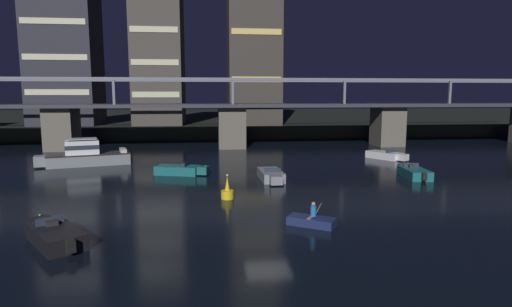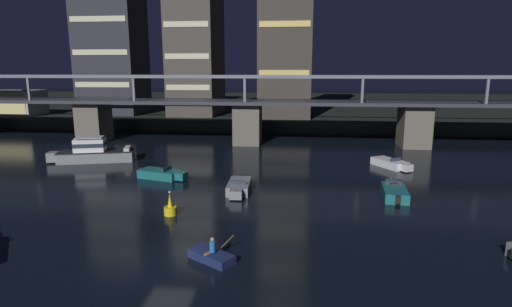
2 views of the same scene
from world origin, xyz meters
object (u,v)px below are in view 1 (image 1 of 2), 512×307
(cabin_cruiser_near_left, at_px, (86,155))
(speedboat_mid_right, at_px, (180,170))
(speedboat_far_left, at_px, (386,155))
(river_bridge, at_px, (232,118))
(tower_west_tall, at_px, (159,49))
(speedboat_near_center, at_px, (413,172))
(tower_central, at_px, (253,12))
(dinghy_with_paddler, at_px, (312,221))
(channel_buoy, at_px, (227,192))
(tower_west_low, at_px, (64,42))
(speedboat_far_center, at_px, (54,235))
(speedboat_mid_center, at_px, (271,175))

(cabin_cruiser_near_left, relative_size, speedboat_mid_right, 1.81)
(speedboat_far_left, bearing_deg, river_bridge, 143.45)
(tower_west_tall, xyz_separation_m, speedboat_near_center, (26.17, -40.27, -14.51))
(tower_central, distance_m, dinghy_with_paddler, 54.22)
(speedboat_near_center, xyz_separation_m, dinghy_with_paddler, (-12.35, -12.64, -0.14))
(tower_central, distance_m, channel_buoy, 48.45)
(cabin_cruiser_near_left, bearing_deg, speedboat_mid_right, -32.19)
(dinghy_with_paddler, bearing_deg, river_bridge, 93.95)
(tower_west_tall, height_order, speedboat_near_center, tower_west_tall)
(river_bridge, relative_size, tower_west_tall, 3.69)
(tower_west_low, relative_size, speedboat_near_center, 5.28)
(tower_west_tall, bearing_deg, speedboat_far_center, -89.42)
(channel_buoy, bearing_deg, tower_west_low, 118.47)
(speedboat_mid_center, xyz_separation_m, speedboat_far_left, (14.68, 10.31, 0.00))
(tower_central, bearing_deg, speedboat_mid_center, -93.81)
(speedboat_mid_center, bearing_deg, tower_west_low, 126.05)
(tower_central, bearing_deg, speedboat_far_center, -106.66)
(speedboat_near_center, bearing_deg, dinghy_with_paddler, -134.34)
(tower_west_tall, xyz_separation_m, tower_central, (15.94, -2.81, 5.95))
(river_bridge, height_order, tower_west_low, tower_west_low)
(speedboat_mid_center, xyz_separation_m, speedboat_mid_right, (-7.91, 3.48, 0.00))
(speedboat_mid_right, bearing_deg, speedboat_mid_center, -23.76)
(tower_west_tall, bearing_deg, speedboat_far_left, -46.72)
(speedboat_far_left, bearing_deg, tower_west_low, 146.11)
(tower_central, bearing_deg, speedboat_far_left, -65.75)
(tower_west_tall, relative_size, speedboat_far_left, 5.33)
(speedboat_mid_right, xyz_separation_m, speedboat_far_center, (-4.99, -17.52, 0.00))
(speedboat_far_left, bearing_deg, dinghy_with_paddler, -121.85)
(speedboat_mid_center, distance_m, speedboat_mid_right, 8.64)
(tower_west_tall, relative_size, speedboat_near_center, 4.92)
(speedboat_far_center, bearing_deg, river_bridge, 73.62)
(river_bridge, relative_size, dinghy_with_paddler, 34.17)
(speedboat_near_center, distance_m, speedboat_far_left, 10.59)
(cabin_cruiser_near_left, relative_size, speedboat_near_center, 1.79)
(speedboat_mid_center, relative_size, channel_buoy, 2.96)
(dinghy_with_paddler, bearing_deg, speedboat_far_center, -174.37)
(tower_central, distance_m, speedboat_far_left, 36.05)
(river_bridge, xyz_separation_m, dinghy_with_paddler, (2.45, -35.48, -3.84))
(speedboat_mid_center, height_order, channel_buoy, channel_buoy)
(river_bridge, height_order, tower_west_tall, tower_west_tall)
(tower_west_low, distance_m, tower_central, 31.69)
(river_bridge, relative_size, speedboat_far_left, 19.67)
(speedboat_mid_right, bearing_deg, speedboat_near_center, -9.83)
(tower_central, bearing_deg, tower_west_tall, 170.01)
(tower_west_low, height_order, channel_buoy, tower_west_low)
(speedboat_mid_center, bearing_deg, dinghy_with_paddler, -88.35)
(speedboat_mid_right, relative_size, dinghy_with_paddler, 1.86)
(cabin_cruiser_near_left, xyz_separation_m, speedboat_far_left, (32.60, 0.53, -0.64))
(channel_buoy, xyz_separation_m, dinghy_with_paddler, (4.39, -6.65, -0.20))
(speedboat_far_left, distance_m, channel_buoy, 24.88)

